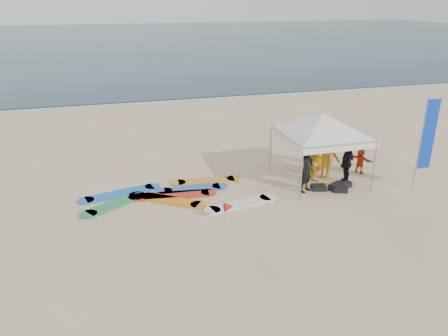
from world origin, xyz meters
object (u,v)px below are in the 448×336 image
Objects in this scene: person_orange_a at (326,156)px; person_seated at (360,161)px; canopy_tent at (323,114)px; person_black_a at (307,169)px; marker_pennant at (229,207)px; feather_flag at (428,136)px; surfboard_spread at (174,195)px; person_orange_b at (315,150)px; person_black_b at (347,163)px; person_yellow at (315,161)px.

person_orange_a is 1.53m from person_seated.
person_seated is at bearing 6.67° from canopy_tent.
person_seated is at bearing -16.22° from person_black_a.
marker_pennant is (-3.19, -1.39, -0.34)m from person_black_a.
surfboard_spread is at bearing 168.58° from feather_flag.
canopy_tent reaches higher than person_black_a.
person_orange_b is 5.33m from marker_pennant.
surfboard_spread is (-6.19, 0.59, -0.74)m from person_black_b.
person_black_a is at bearing 23.49° from marker_pennant.
person_black_b is at bearing -5.47° from surfboard_spread.
person_orange_a reaches higher than person_yellow.
person_yellow is 1.67× the size of person_seated.
marker_pennant is at bearing -152.14° from canopy_tent.
feather_flag reaches higher than marker_pennant.
feather_flag reaches higher than canopy_tent.
person_orange_b reaches higher than person_black_a.
person_black_a is 0.51× the size of feather_flag.
person_orange_b is 0.52× the size of feather_flag.
feather_flag is (3.39, -1.46, 1.10)m from person_yellow.
person_seated is 2.64m from feather_flag.
person_orange_a is 1.08× the size of person_black_b.
person_seated is 7.24m from surfboard_spread.
person_seated is at bearing -152.41° from person_orange_a.
person_black_a is 2.94m from person_seated.
feather_flag reaches higher than person_black_a.
person_black_b is 0.26× the size of surfboard_spread.
person_black_a is 4.24m from feather_flag.
person_yellow is 0.51× the size of feather_flag.
person_black_b is at bearing -24.31° from person_yellow.
person_black_b is 6.26m from surfboard_spread.
feather_flag is 7.36m from marker_pennant.
person_black_b is 2.43× the size of marker_pennant.
person_yellow reaches higher than person_black_a.
person_seated is at bearing 2.63° from person_yellow.
person_orange_a is at bearing 0.99° from surfboard_spread.
feather_flag is 8.86m from surfboard_spread.
person_orange_a reaches higher than surfboard_spread.
surfboard_spread is at bearing 170.12° from person_yellow.
person_orange_a is at bearing 21.27° from person_yellow.
feather_flag is at bearing -30.38° from person_yellow.
marker_pennant is (-5.94, -2.37, -0.00)m from person_seated.
marker_pennant is at bearing -159.27° from person_yellow.
person_seated is (1.60, -0.70, -0.36)m from person_orange_b.
surfboard_spread is (-5.35, 0.11, -2.49)m from canopy_tent.
person_orange_a reaches higher than person_seated.
surfboard_spread is at bearing 178.87° from canopy_tent.
person_black_a is 3.49m from marker_pennant.
person_black_b is at bearing -30.17° from canopy_tent.
canopy_tent is (0.26, 0.15, 1.69)m from person_yellow.
person_orange_b is (-0.56, 1.40, 0.09)m from person_black_b.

